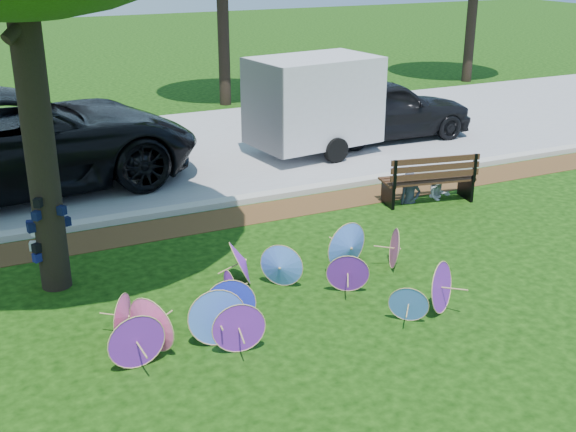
% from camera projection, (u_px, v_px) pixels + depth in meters
% --- Properties ---
extents(ground, '(90.00, 90.00, 0.00)m').
position_uv_depth(ground, '(319.00, 333.00, 9.59)').
color(ground, black).
rests_on(ground, ground).
extents(mulch_strip, '(90.00, 1.00, 0.01)m').
position_uv_depth(mulch_strip, '(206.00, 222.00, 13.38)').
color(mulch_strip, '#472D16').
rests_on(mulch_strip, ground).
extents(curb, '(90.00, 0.30, 0.12)m').
position_uv_depth(curb, '(194.00, 207.00, 13.96)').
color(curb, '#B7B5AD').
rests_on(curb, ground).
extents(street, '(90.00, 8.00, 0.01)m').
position_uv_depth(street, '(139.00, 156.00, 17.48)').
color(street, gray).
rests_on(street, ground).
extents(parasol_pile, '(5.06, 2.73, 0.79)m').
position_uv_depth(parasol_pile, '(273.00, 290.00, 9.99)').
color(parasol_pile, '#FF529A').
rests_on(parasol_pile, ground).
extents(black_van, '(8.00, 4.37, 2.13)m').
position_uv_depth(black_van, '(11.00, 141.00, 14.72)').
color(black_van, black).
rests_on(black_van, ground).
extents(dark_pickup, '(4.73, 2.11, 1.58)m').
position_uv_depth(dark_pickup, '(384.00, 109.00, 18.79)').
color(dark_pickup, black).
rests_on(dark_pickup, ground).
extents(cargo_trailer, '(3.13, 2.21, 2.64)m').
position_uv_depth(cargo_trailer, '(314.00, 100.00, 17.25)').
color(cargo_trailer, silver).
rests_on(cargo_trailer, ground).
extents(park_bench, '(1.99, 1.05, 0.99)m').
position_uv_depth(park_bench, '(427.00, 177.00, 14.31)').
color(park_bench, black).
rests_on(park_bench, ground).
extents(person_left, '(0.49, 0.35, 1.24)m').
position_uv_depth(person_left, '(411.00, 173.00, 14.16)').
color(person_left, '#3B3F51').
rests_on(person_left, ground).
extents(person_right, '(0.56, 0.47, 1.01)m').
position_uv_depth(person_right, '(440.00, 174.00, 14.49)').
color(person_right, silver).
rests_on(person_right, ground).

